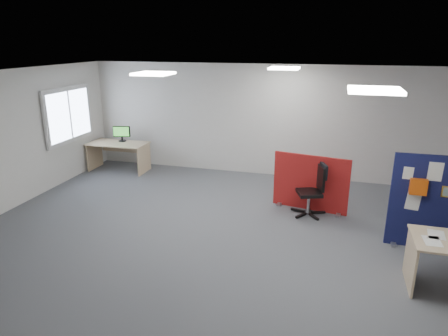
% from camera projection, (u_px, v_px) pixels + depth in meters
% --- Properties ---
extents(floor, '(9.00, 9.00, 0.00)m').
position_uv_depth(floor, '(229.00, 236.00, 6.86)').
color(floor, '#52555A').
rests_on(floor, ground).
extents(ceiling, '(9.00, 7.00, 0.02)m').
position_uv_depth(ceiling, '(230.00, 76.00, 6.04)').
color(ceiling, white).
rests_on(ceiling, wall_back).
extents(wall_back, '(9.00, 0.02, 2.70)m').
position_uv_depth(wall_back, '(267.00, 121.00, 9.66)').
color(wall_back, silver).
rests_on(wall_back, floor).
extents(wall_front, '(9.00, 0.02, 2.70)m').
position_uv_depth(wall_front, '(120.00, 282.00, 3.24)').
color(wall_front, silver).
rests_on(wall_front, floor).
extents(wall_left, '(0.02, 7.00, 2.70)m').
position_uv_depth(wall_left, '(2.00, 143.00, 7.60)').
color(wall_left, silver).
rests_on(wall_left, floor).
extents(window, '(0.06, 1.70, 1.30)m').
position_uv_depth(window, '(69.00, 115.00, 9.36)').
color(window, white).
rests_on(window, wall_left).
extents(ceiling_lights, '(4.10, 4.10, 0.04)m').
position_uv_depth(ceiling_lights, '(260.00, 75.00, 6.57)').
color(ceiling_lights, white).
rests_on(ceiling_lights, ceiling).
extents(red_divider, '(1.47, 0.32, 1.11)m').
position_uv_depth(red_divider, '(310.00, 183.00, 7.81)').
color(red_divider, maroon).
rests_on(red_divider, floor).
extents(second_desk, '(1.48, 0.74, 0.73)m').
position_uv_depth(second_desk, '(119.00, 150.00, 10.23)').
color(second_desk, tan).
rests_on(second_desk, floor).
extents(monitor_second, '(0.43, 0.20, 0.39)m').
position_uv_depth(monitor_second, '(122.00, 133.00, 10.24)').
color(monitor_second, black).
rests_on(monitor_second, second_desk).
extents(office_chair, '(0.67, 0.64, 1.01)m').
position_uv_depth(office_chair, '(315.00, 187.00, 7.57)').
color(office_chair, black).
rests_on(office_chair, floor).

